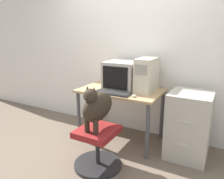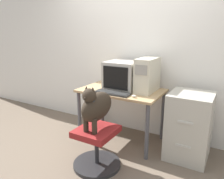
{
  "view_description": "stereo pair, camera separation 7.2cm",
  "coord_description": "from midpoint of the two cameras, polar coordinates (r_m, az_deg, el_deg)",
  "views": [
    {
      "loc": [
        1.3,
        -2.28,
        1.54
      ],
      "look_at": [
        0.03,
        0.05,
        0.83
      ],
      "focal_mm": 35.0,
      "sensor_mm": 36.0,
      "label": 1
    },
    {
      "loc": [
        1.36,
        -2.25,
        1.54
      ],
      "look_at": [
        0.03,
        0.05,
        0.83
      ],
      "focal_mm": 35.0,
      "sensor_mm": 36.0,
      "label": 2
    }
  ],
  "objects": [
    {
      "name": "desk",
      "position": [
        3.07,
        1.66,
        -1.81
      ],
      "size": [
        1.13,
        0.72,
        0.76
      ],
      "color": "tan",
      "rests_on": "ground_plane"
    },
    {
      "name": "computer_mouse",
      "position": [
        2.68,
        5.02,
        -1.72
      ],
      "size": [
        0.06,
        0.04,
        0.04
      ],
      "color": "beige",
      "rests_on": "desk"
    },
    {
      "name": "ground_plane",
      "position": [
        3.05,
        -1.62,
        -15.44
      ],
      "size": [
        12.0,
        12.0,
        0.0
      ],
      "primitive_type": "plane",
      "color": "#6B5B4C"
    },
    {
      "name": "crt_monitor",
      "position": [
        3.07,
        2.18,
        3.84
      ],
      "size": [
        0.44,
        0.49,
        0.38
      ],
      "color": "#B7B2A8",
      "rests_on": "desk"
    },
    {
      "name": "filing_cabinet",
      "position": [
        2.89,
        18.7,
        -8.82
      ],
      "size": [
        0.49,
        0.53,
        0.83
      ],
      "color": "#B7B2A3",
      "rests_on": "ground_plane"
    },
    {
      "name": "dog",
      "position": [
        2.42,
        -4.78,
        -4.34
      ],
      "size": [
        0.21,
        0.52,
        0.52
      ],
      "color": "#33281E",
      "rests_on": "office_chair"
    },
    {
      "name": "keyboard",
      "position": [
        2.82,
        -0.74,
        -0.9
      ],
      "size": [
        0.48,
        0.16,
        0.03
      ],
      "color": "#2D2D2D",
      "rests_on": "desk"
    },
    {
      "name": "wall_back",
      "position": [
        3.34,
        5.11,
        10.77
      ],
      "size": [
        8.0,
        0.05,
        2.6
      ],
      "color": "white",
      "rests_on": "ground_plane"
    },
    {
      "name": "office_chair",
      "position": [
        2.62,
        -4.61,
        -14.92
      ],
      "size": [
        0.56,
        0.56,
        0.48
      ],
      "color": "#262628",
      "rests_on": "ground_plane"
    },
    {
      "name": "pc_tower",
      "position": [
        2.95,
        8.39,
        3.83
      ],
      "size": [
        0.21,
        0.45,
        0.45
      ],
      "color": "beige",
      "rests_on": "desk"
    }
  ]
}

